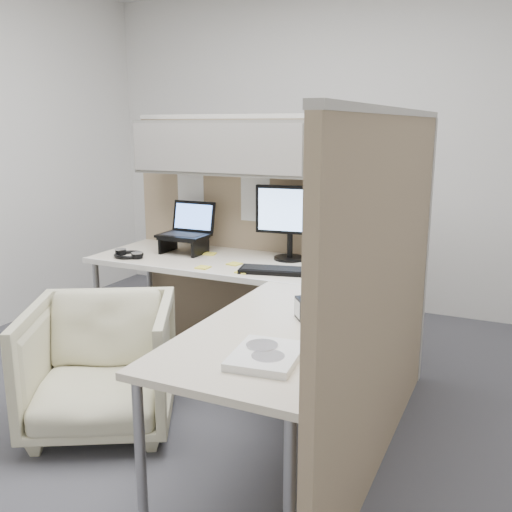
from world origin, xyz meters
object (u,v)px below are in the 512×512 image
at_px(desk, 250,290).
at_px(keyboard, 282,271).
at_px(office_chair, 101,359).
at_px(monitor_left, 290,216).

xyz_separation_m(desk, keyboard, (0.07, 0.27, 0.05)).
height_order(office_chair, monitor_left, monitor_left).
xyz_separation_m(desk, office_chair, (-0.62, -0.51, -0.31)).
bearing_deg(keyboard, desk, -118.40).
bearing_deg(monitor_left, keyboard, -82.67).
bearing_deg(office_chair, keyboard, 19.03).
height_order(desk, office_chair, office_chair).
bearing_deg(office_chair, monitor_left, 31.95).
bearing_deg(desk, monitor_left, 91.14).
height_order(monitor_left, keyboard, monitor_left).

